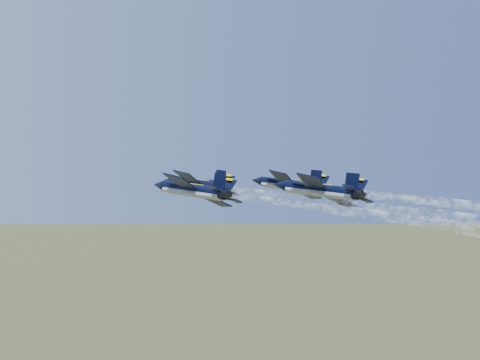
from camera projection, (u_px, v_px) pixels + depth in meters
jet_lead at (197, 184)px, 111.56m from camera, size 11.62×16.36×5.43m
jet_left at (192, 190)px, 94.31m from camera, size 11.62×16.36×5.43m
jet_right at (289, 184)px, 111.81m from camera, size 11.62×16.36×5.43m
jet_slot at (318, 190)px, 94.55m from camera, size 11.62×16.36×5.43m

